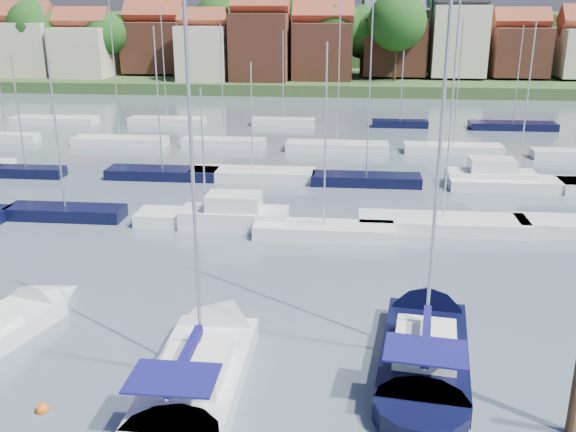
# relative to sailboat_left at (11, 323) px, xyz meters

# --- Properties ---
(ground) EXTENTS (260.00, 260.00, 0.00)m
(ground) POSITION_rel_sailboat_left_xyz_m (12.77, 34.98, -0.36)
(ground) COLOR #3F4C55
(ground) RESTS_ON ground
(sailboat_left) EXTENTS (5.35, 10.64, 14.04)m
(sailboat_left) POSITION_rel_sailboat_left_xyz_m (0.00, 0.00, 0.00)
(sailboat_left) COLOR silver
(sailboat_left) RESTS_ON ground
(sailboat_centre) EXTENTS (3.49, 12.93, 17.47)m
(sailboat_centre) POSITION_rel_sailboat_left_xyz_m (9.41, -1.77, -0.01)
(sailboat_centre) COLOR silver
(sailboat_centre) RESTS_ON ground
(sailboat_navy) EXTENTS (4.98, 13.19, 17.76)m
(sailboat_navy) POSITION_rel_sailboat_left_xyz_m (18.40, 0.77, -0.01)
(sailboat_navy) COLOR black
(sailboat_navy) RESTS_ON ground
(timber_piling) EXTENTS (0.40, 0.40, 7.06)m
(timber_piling) POSITION_rel_sailboat_left_xyz_m (22.73, -5.02, 1.14)
(timber_piling) COLOR #4C331E
(timber_piling) RESTS_ON ground
(buoy_c) EXTENTS (0.49, 0.49, 0.49)m
(buoy_c) POSITION_rel_sailboat_left_xyz_m (4.18, -5.68, -0.36)
(buoy_c) COLOR #D85914
(buoy_c) RESTS_ON ground
(buoy_e) EXTENTS (0.53, 0.53, 0.53)m
(buoy_e) POSITION_rel_sailboat_left_xyz_m (17.42, 1.47, -0.36)
(buoy_e) COLOR #D85914
(buoy_e) RESTS_ON ground
(marina_field) EXTENTS (79.62, 41.41, 15.93)m
(marina_field) POSITION_rel_sailboat_left_xyz_m (14.67, 30.13, 0.07)
(marina_field) COLOR silver
(marina_field) RESTS_ON ground
(far_shore_town) EXTENTS (212.46, 90.00, 22.27)m
(far_shore_town) POSITION_rel_sailboat_left_xyz_m (14.99, 127.65, 4.25)
(far_shore_town) COLOR #365028
(far_shore_town) RESTS_ON ground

